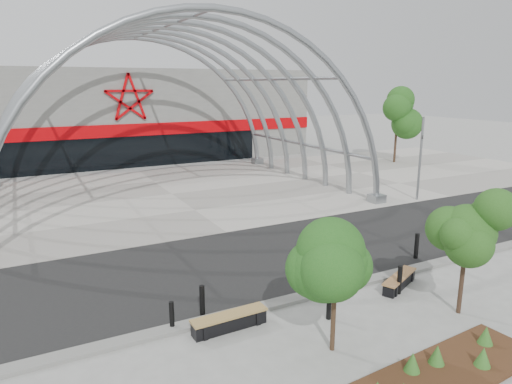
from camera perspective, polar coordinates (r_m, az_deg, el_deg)
name	(u,v)px	position (r m, az deg, el deg)	size (l,w,h in m)	color
ground	(311,292)	(15.70, 6.90, -12.33)	(140.00, 140.00, 0.00)	gray
road	(262,257)	(18.44, 0.72, -8.18)	(140.00, 7.00, 0.02)	black
forecourt	(172,194)	(29.09, -10.50, -0.27)	(60.00, 17.00, 0.04)	gray
kerb	(315,294)	(15.49, 7.44, -12.48)	(60.00, 0.50, 0.12)	slate
arena_building	(113,114)	(45.86, -17.45, 9.32)	(34.00, 15.24, 8.00)	slate
vault_canopy	(172,194)	(29.09, -10.50, -0.27)	(20.80, 15.80, 20.36)	gray
planting_bed	(442,371)	(12.46, 22.22, -19.97)	(5.76, 2.15, 0.60)	#361D11
signal_pole	(420,157)	(28.39, 19.85, 4.09)	(0.34, 0.69, 4.93)	gray
street_tree_0	(336,248)	(11.56, 10.01, -6.90)	(1.72, 1.72, 3.93)	#322012
street_tree_1	(468,224)	(14.63, 24.99, -3.69)	(1.66, 1.66, 3.91)	black
bench_0	(230,322)	(13.44, -3.33, -15.87)	(2.26, 0.56, 0.47)	black
bench_1	(399,281)	(16.60, 17.48, -10.62)	(2.03, 1.25, 0.43)	black
bollard_0	(172,316)	(13.50, -10.48, -14.98)	(0.14, 0.14, 0.85)	black
bollard_1	(202,301)	(14.05, -6.74, -13.36)	(0.16, 0.16, 0.98)	black
bollard_2	(329,305)	(13.98, 9.09, -13.77)	(0.14, 0.14, 0.90)	black
bollard_3	(400,280)	(16.02, 17.50, -10.43)	(0.16, 0.16, 0.98)	black
bollard_4	(417,246)	(19.26, 19.43, -6.39)	(0.17, 0.17, 1.04)	black
bg_tree_1	(398,114)	(41.59, 17.27, 9.33)	(2.70, 2.70, 5.91)	black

